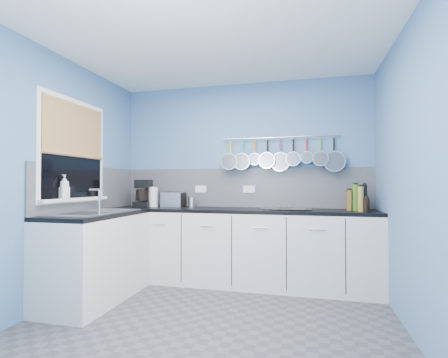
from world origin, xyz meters
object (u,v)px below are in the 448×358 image
at_px(coffee_maker, 143,193).
at_px(toaster, 173,200).
at_px(soap_bottle_b, 64,190).
at_px(paper_towel, 154,197).
at_px(hob, 287,209).
at_px(canister, 192,202).
at_px(soap_bottle_a, 64,187).

bearing_deg(coffee_maker, toaster, 5.27).
relative_size(soap_bottle_b, coffee_maker, 0.49).
distance_m(paper_towel, toaster, 0.26).
bearing_deg(paper_towel, hob, -0.45).
bearing_deg(toaster, hob, -4.30).
relative_size(paper_towel, canister, 2.01).
xyz_separation_m(soap_bottle_a, canister, (0.91, 1.20, -0.21)).
bearing_deg(canister, toaster, 178.74).
bearing_deg(toaster, soap_bottle_b, -120.25).
bearing_deg(paper_towel, soap_bottle_b, -108.74).
xyz_separation_m(paper_towel, coffee_maker, (-0.13, -0.04, 0.05)).
relative_size(soap_bottle_a, toaster, 0.82).
bearing_deg(hob, paper_towel, 179.55).
relative_size(paper_towel, coffee_maker, 0.73).
bearing_deg(hob, toaster, 177.69).
distance_m(paper_towel, canister, 0.52).
xyz_separation_m(soap_bottle_b, paper_towel, (0.40, 1.17, -0.11)).
height_order(coffee_maker, toaster, coffee_maker).
relative_size(coffee_maker, canister, 2.74).
relative_size(toaster, canister, 2.26).
xyz_separation_m(toaster, hob, (1.47, -0.06, -0.09)).
bearing_deg(soap_bottle_b, toaster, 61.74).
relative_size(soap_bottle_a, coffee_maker, 0.68).
height_order(soap_bottle_b, hob, soap_bottle_b).
bearing_deg(soap_bottle_a, paper_towel, 71.19).
height_order(paper_towel, hob, paper_towel).
xyz_separation_m(soap_bottle_a, hob, (2.12, 1.15, -0.26)).
xyz_separation_m(soap_bottle_a, toaster, (0.65, 1.21, -0.18)).
bearing_deg(paper_towel, toaster, 10.12).
bearing_deg(soap_bottle_a, soap_bottle_b, -90.00).
bearing_deg(soap_bottle_b, coffee_maker, 76.91).
bearing_deg(hob, soap_bottle_b, -151.42).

